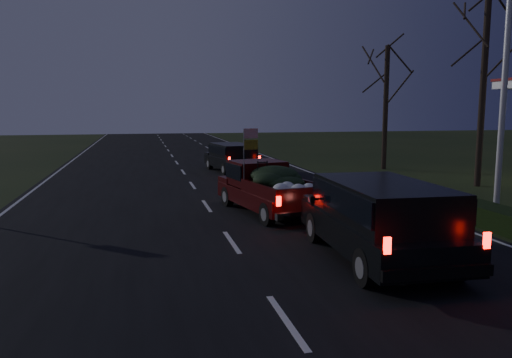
{
  "coord_description": "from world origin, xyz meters",
  "views": [
    {
      "loc": [
        -2.22,
        -12.39,
        3.43
      ],
      "look_at": [
        1.21,
        2.45,
        1.3
      ],
      "focal_mm": 35.0,
      "sensor_mm": 36.0,
      "label": 1
    }
  ],
  "objects": [
    {
      "name": "hedge_row",
      "position": [
        7.8,
        3.0,
        0.3
      ],
      "size": [
        1.0,
        10.0,
        0.6
      ],
      "primitive_type": "cube",
      "color": "black",
      "rests_on": "ground"
    },
    {
      "name": "pickup_truck",
      "position": [
        1.84,
        3.49,
        0.94
      ],
      "size": [
        2.69,
        5.05,
        2.52
      ],
      "rotation": [
        0.0,
        0.0,
        0.19
      ],
      "color": "#3F0809",
      "rests_on": "ground"
    },
    {
      "name": "rear_suv",
      "position": [
        2.99,
        -2.31,
        1.12
      ],
      "size": [
        2.46,
        5.24,
        1.48
      ],
      "rotation": [
        0.0,
        0.0,
        -0.04
      ],
      "color": "black",
      "rests_on": "ground"
    },
    {
      "name": "bare_tree_mid",
      "position": [
        12.5,
        7.0,
        6.35
      ],
      "size": [
        3.6,
        3.6,
        8.5
      ],
      "color": "black",
      "rests_on": "ground"
    },
    {
      "name": "light_pole",
      "position": [
        9.5,
        2.0,
        5.48
      ],
      "size": [
        0.5,
        0.9,
        9.16
      ],
      "color": "silver",
      "rests_on": "ground"
    },
    {
      "name": "lead_suv",
      "position": [
        2.63,
        14.54,
        0.96
      ],
      "size": [
        2.46,
        4.62,
        1.26
      ],
      "rotation": [
        0.0,
        0.0,
        0.15
      ],
      "color": "black",
      "rests_on": "ground"
    },
    {
      "name": "bare_tree_far",
      "position": [
        11.5,
        14.0,
        5.23
      ],
      "size": [
        3.6,
        3.6,
        7.0
      ],
      "color": "black",
      "rests_on": "ground"
    },
    {
      "name": "ground",
      "position": [
        0.0,
        0.0,
        0.0
      ],
      "size": [
        120.0,
        120.0,
        0.0
      ],
      "primitive_type": "plane",
      "color": "black",
      "rests_on": "ground"
    },
    {
      "name": "road_asphalt",
      "position": [
        0.0,
        0.0,
        0.01
      ],
      "size": [
        14.0,
        120.0,
        0.02
      ],
      "primitive_type": "cube",
      "color": "black",
      "rests_on": "ground"
    }
  ]
}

